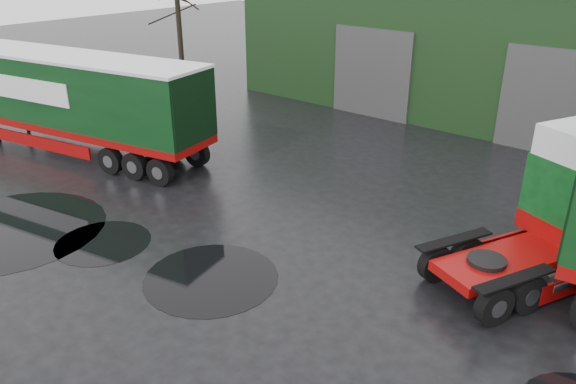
% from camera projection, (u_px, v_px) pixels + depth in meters
% --- Properties ---
extents(ground, '(100.00, 100.00, 0.00)m').
position_uv_depth(ground, '(266.00, 292.00, 13.21)').
color(ground, black).
extents(hero_tractor, '(4.64, 6.34, 3.63)m').
position_uv_depth(hero_tractor, '(539.00, 212.00, 12.98)').
color(hero_tractor, '#0D4518').
rests_on(hero_tractor, ground).
extents(trailer_left, '(12.51, 4.87, 3.81)m').
position_uv_depth(trailer_left, '(68.00, 104.00, 21.28)').
color(trailer_left, silver).
rests_on(trailer_left, ground).
extents(tree_left, '(4.40, 4.40, 8.50)m').
position_uv_depth(tree_left, '(178.00, 8.00, 29.81)').
color(tree_left, black).
rests_on(tree_left, ground).
extents(puddle_0, '(3.31, 3.31, 0.01)m').
position_uv_depth(puddle_0, '(211.00, 278.00, 13.75)').
color(puddle_0, black).
rests_on(puddle_0, ground).
extents(puddle_2, '(5.17, 5.17, 0.01)m').
position_uv_depth(puddle_2, '(12.00, 229.00, 16.07)').
color(puddle_2, black).
rests_on(puddle_2, ground).
extents(puddle_4, '(2.57, 2.57, 0.01)m').
position_uv_depth(puddle_4, '(103.00, 242.00, 15.37)').
color(puddle_4, black).
rests_on(puddle_4, ground).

